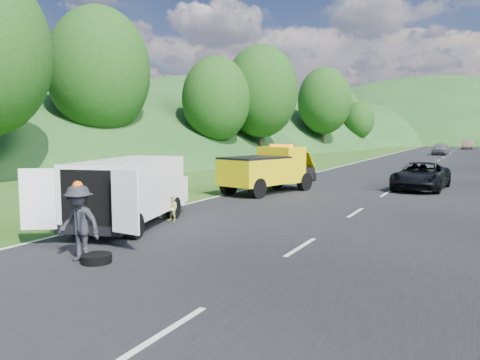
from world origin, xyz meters
The scene contains 15 objects.
ground centered at (0.00, 0.00, 0.00)m, with size 320.00×320.00×0.00m, color #38661E.
road_surface centered at (3.00, 40.00, 0.01)m, with size 14.00×200.00×0.02m, color black.
tree_line_left centered at (-19.00, 60.00, 0.00)m, with size 14.00×140.00×14.00m, color #254C16, non-canonical shape.
tow_truck centered at (-2.37, 7.87, 1.19)m, with size 3.38×5.99×2.43m.
white_van centered at (-2.91, -1.87, 1.25)m, with size 4.24×6.68×2.20m.
woman centered at (-2.97, -0.20, 0.00)m, with size 0.54×0.39×1.47m, color white.
child centered at (-2.17, -0.67, 0.00)m, with size 0.45×0.35×0.92m, color #C8C46A.
worker centered at (-1.22, -5.70, 0.00)m, with size 1.19×0.68×1.84m, color black.
suitcase centered at (-3.91, -0.13, 0.31)m, with size 0.38×0.21×0.61m, color #5C5B45.
spare_tire centered at (-0.76, -5.63, 0.00)m, with size 0.72×0.72×0.20m, color black.
passing_suv centered at (4.32, 12.69, 0.00)m, with size 2.40×5.20×1.44m, color black.
dist_car_a centered at (2.13, 52.69, 0.00)m, with size 1.87×4.64×1.58m, color #525257.
dist_car_b centered at (4.66, 75.47, 0.00)m, with size 1.59×4.56×1.50m, color brown.
dist_car_c centered at (3.07, 92.76, 0.00)m, with size 1.91×4.69×1.36m, color #874351.
dist_car_d centered at (1.71, 100.42, 0.00)m, with size 1.87×4.64×1.58m, color brown.
Camera 1 is at (7.25, -13.62, 3.12)m, focal length 35.00 mm.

